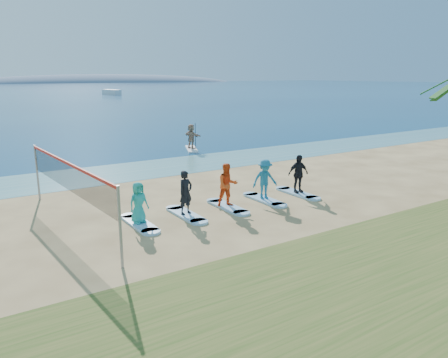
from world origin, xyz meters
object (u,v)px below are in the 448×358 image
paddleboarder (191,136)px  surfboard_2 (227,207)px  student_1 (186,192)px  student_3 (265,179)px  surfboard_1 (186,215)px  surfboard_0 (140,224)px  paddleboard (192,149)px  surfboard_3 (264,200)px  volleyball_net (68,177)px  surfboard_4 (297,193)px  student_2 (227,185)px  boat_offshore_b (112,95)px  student_4 (298,174)px  student_0 (139,203)px

paddleboarder → surfboard_2: 14.96m
student_1 → student_3: 3.99m
surfboard_1 → surfboard_0: bearing=180.0°
paddleboard → surfboard_3: (-3.83, -13.75, -0.01)m
volleyball_net → surfboard_4: (10.16, -1.22, -1.86)m
student_2 → surfboard_4: (3.99, 0.00, -0.96)m
boat_offshore_b → student_2: (-31.38, -106.19, 1.01)m
volleyball_net → student_2: volleyball_net is taller
surfboard_2 → surfboard_3: 1.99m
surfboard_0 → paddleboarder: bearing=54.5°
student_1 → surfboard_4: 6.05m
paddleboarder → student_3: bearing=153.6°
surfboard_2 → boat_offshore_b: bearing=73.5°
student_4 → surfboard_1: bearing=-170.7°
surfboard_3 → student_2: bearing=180.0°
paddleboarder → surfboard_4: size_ratio=0.83×
surfboard_1 → student_1: student_1 is taller
paddleboarder → surfboard_2: paddleboarder is taller
volleyball_net → student_1: 4.45m
volleyball_net → student_2: size_ratio=4.95×
surfboard_1 → surfboard_2: 1.99m
boat_offshore_b → surfboard_0: 111.93m
paddleboard → surfboard_1: paddleboard is taller
student_3 → student_2: bearing=-167.1°
surfboard_0 → surfboard_3: same height
student_3 → surfboard_1: bearing=-167.1°
surfboard_1 → surfboard_3: same height
paddleboard → student_3: 14.30m
student_0 → student_3: 5.98m
surfboard_1 → surfboard_3: bearing=0.0°
surfboard_1 → student_4: student_4 is taller
surfboard_2 → student_3: student_3 is taller
paddleboard → surfboard_4: (-1.84, -13.75, -0.01)m
student_1 → surfboard_0: bearing=165.4°
boat_offshore_b → student_2: size_ratio=3.46×
student_1 → student_4: student_4 is taller
surfboard_2 → surfboard_4: (3.99, 0.00, 0.00)m
student_2 → surfboard_3: (1.99, 0.00, -0.96)m
paddleboard → paddleboarder: paddleboarder is taller
volleyball_net → surfboard_4: volleyball_net is taller
student_1 → student_3: bearing=-14.6°
volleyball_net → student_0: bearing=-29.3°
surfboard_0 → student_1: 2.20m
paddleboarder → student_1: 15.82m
boat_offshore_b → student_1: size_ratio=3.60×
surfboard_2 → surfboard_3: size_ratio=1.00×
paddleboard → surfboard_3: bearing=-82.3°
surfboard_2 → surfboard_1: bearing=180.0°
surfboard_1 → surfboard_3: size_ratio=1.00×
student_1 → surfboard_1: bearing=0.0°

